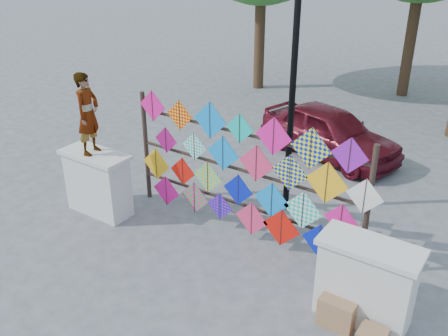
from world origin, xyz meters
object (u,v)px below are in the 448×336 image
at_px(kite_rack, 246,175).
at_px(vendor_woman, 88,114).
at_px(sedan, 330,132).
at_px(lamppost, 293,78).

bearing_deg(kite_rack, vendor_woman, -162.02).
bearing_deg(vendor_woman, sedan, -41.38).
xyz_separation_m(kite_rack, lamppost, (0.18, 1.27, 1.48)).
distance_m(kite_rack, sedan, 4.23).
bearing_deg(vendor_woman, lamppost, -67.78).
height_order(sedan, lamppost, lamppost).
xyz_separation_m(sedan, lamppost, (0.36, -2.91, 2.07)).
bearing_deg(lamppost, sedan, 96.97).
bearing_deg(lamppost, vendor_woman, -144.14).
height_order(vendor_woman, sedan, vendor_woman).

